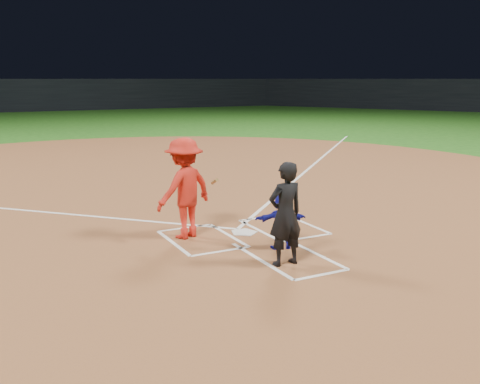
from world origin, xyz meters
name	(u,v)px	position (x,y,z in m)	size (l,w,h in m)	color
ground	(244,233)	(0.00, 0.00, 0.00)	(120.00, 120.00, 0.00)	#1F5816
home_plate_dirt	(154,184)	(0.00, 6.00, 0.01)	(28.00, 28.00, 0.01)	brown
stadium_wall_far	(19,95)	(0.00, 48.00, 1.60)	(80.00, 1.20, 3.20)	black
home_plate	(244,232)	(0.00, 0.00, 0.02)	(0.60, 0.60, 0.02)	silver
catcher	(282,221)	(0.15, -1.26, 0.55)	(1.00, 0.32, 1.08)	#121498
umpire	(285,214)	(-0.28, -2.07, 0.93)	(0.67, 0.44, 1.83)	black
chalk_markings	(162,188)	(0.00, 5.29, 0.01)	(28.35, 17.32, 0.01)	white
batter_at_plate	(185,188)	(-1.21, 0.29, 1.04)	(1.51, 1.17, 2.05)	red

